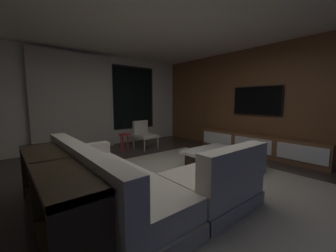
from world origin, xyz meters
The scene contains 13 objects.
floor centered at (0.00, 0.00, 0.00)m, with size 9.20×9.20×0.00m, color #332B26.
back_wall_with_window centered at (-0.06, 3.62, 1.34)m, with size 6.60×0.30×2.70m.
media_wall centered at (3.06, 0.00, 1.35)m, with size 0.12×7.80×2.70m.
ceiling centered at (0.00, 0.00, 2.70)m, with size 8.20×8.20×0.00m, color beige.
area_rug centered at (0.35, -0.10, 0.01)m, with size 3.20×3.80×0.01m, color #ADA391.
sectional_couch centered at (-0.84, -0.18, 0.29)m, with size 1.98×2.50×0.82m.
coffee_table centered at (1.16, 0.00, 0.19)m, with size 1.16×1.16×0.36m.
book_stack_on_coffee_table centered at (1.15, -0.18, 0.39)m, with size 0.22×0.19×0.06m.
accent_chair_near_window centered at (1.00, 2.52, 0.43)m, with size 0.59×0.60×0.78m.
side_stool centered at (0.40, 2.56, 0.37)m, with size 0.32×0.32×0.46m.
media_console centered at (2.77, 0.05, 0.25)m, with size 0.46×3.10×0.52m.
mounted_tv centered at (2.95, 0.25, 1.35)m, with size 0.05×1.25×0.72m.
console_table_behind_couch centered at (-1.75, -0.05, 0.41)m, with size 0.40×2.10×0.74m.
Camera 1 is at (-2.10, -2.33, 1.33)m, focal length 21.68 mm.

